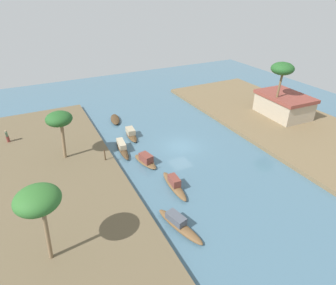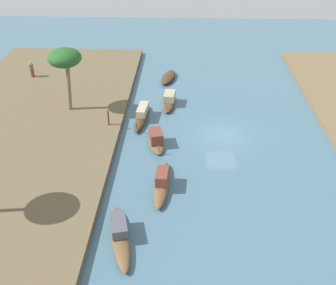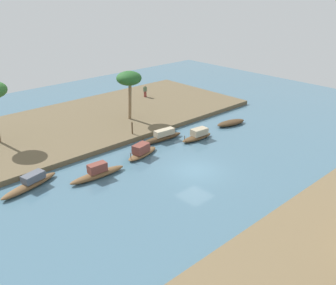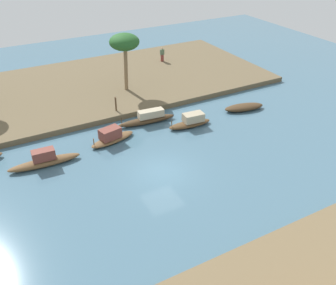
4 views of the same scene
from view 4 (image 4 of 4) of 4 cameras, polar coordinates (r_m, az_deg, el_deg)
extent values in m
plane|color=#476B7F|center=(25.81, -0.96, -4.41)|extent=(69.22, 69.22, 0.00)
cube|color=brown|center=(38.95, -12.17, 8.17)|extent=(37.07, 15.58, 0.48)
ellipsoid|color=brown|center=(27.63, -18.08, -2.87)|extent=(4.97, 1.19, 0.51)
cube|color=brown|center=(27.30, -18.24, -1.77)|extent=(1.56, 0.83, 0.73)
ellipsoid|color=brown|center=(31.17, 3.29, 2.78)|extent=(3.76, 1.32, 0.45)
cube|color=tan|center=(31.03, 3.84, 3.80)|extent=(1.75, 1.08, 0.67)
cylinder|color=brown|center=(30.36, 0.57, 2.87)|extent=(0.07, 0.07, 0.44)
ellipsoid|color=#47331E|center=(34.50, 11.36, 5.23)|extent=(3.82, 1.95, 0.54)
ellipsoid|color=brown|center=(29.35, -8.32, 0.48)|extent=(3.87, 1.89, 0.39)
cube|color=brown|center=(28.97, -8.71, 1.38)|extent=(1.74, 1.25, 0.81)
cylinder|color=brown|center=(28.44, -11.12, 0.10)|extent=(0.07, 0.07, 0.54)
ellipsoid|color=#47331E|center=(31.64, -3.22, 3.33)|extent=(5.00, 1.33, 0.53)
cube|color=tan|center=(31.50, -2.60, 4.37)|extent=(2.22, 0.94, 0.61)
cylinder|color=#47331E|center=(30.86, -7.03, 3.31)|extent=(0.07, 0.07, 0.48)
cylinder|color=brown|center=(44.46, -0.88, 12.62)|extent=(0.38, 0.38, 0.76)
cube|color=#4C664C|center=(44.25, -0.88, 13.46)|extent=(0.46, 0.28, 0.60)
sphere|color=tan|center=(44.13, -0.89, 13.96)|extent=(0.21, 0.21, 0.21)
cylinder|color=#4C3823|center=(32.78, -7.86, 5.76)|extent=(0.14, 0.14, 1.25)
cylinder|color=#7F6647|center=(36.27, -6.35, 10.87)|extent=(0.34, 0.64, 4.13)
ellipsoid|color=#235623|center=(35.46, -6.60, 14.82)|extent=(2.74, 2.74, 1.51)
camera|label=1|loc=(37.54, -60.34, 20.62)|focal=30.28mm
camera|label=2|loc=(28.05, -71.58, 14.30)|focal=42.06mm
camera|label=3|loc=(11.35, -117.64, -17.12)|focal=40.30mm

